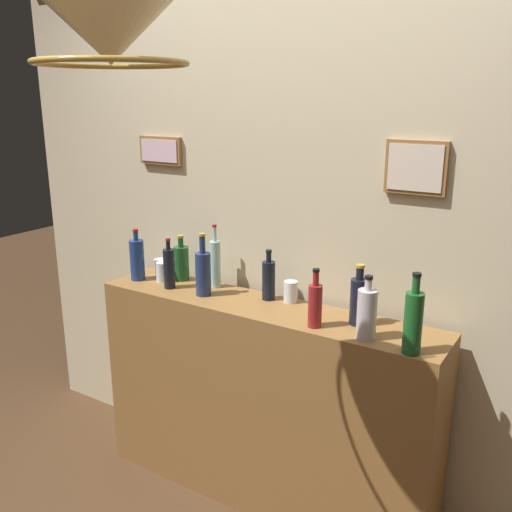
# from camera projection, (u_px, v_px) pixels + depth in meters

# --- Properties ---
(panelled_rear_partition) EXTENTS (3.38, 0.15, 2.75)m
(panelled_rear_partition) POSITION_uv_depth(u_px,v_px,m) (289.00, 207.00, 2.68)
(panelled_rear_partition) COLOR beige
(panelled_rear_partition) RESTS_ON ground
(bar_shelf_unit) EXTENTS (1.71, 0.33, 1.03)m
(bar_shelf_unit) POSITION_uv_depth(u_px,v_px,m) (261.00, 405.00, 2.74)
(bar_shelf_unit) COLOR olive
(bar_shelf_unit) RESTS_ON ground
(liquor_bottle_rum) EXTENTS (0.08, 0.08, 0.27)m
(liquor_bottle_rum) POSITION_uv_depth(u_px,v_px,m) (137.00, 259.00, 2.94)
(liquor_bottle_rum) COLOR navy
(liquor_bottle_rum) RESTS_ON bar_shelf_unit
(liquor_bottle_scotch) EXTENTS (0.08, 0.08, 0.24)m
(liquor_bottle_scotch) POSITION_uv_depth(u_px,v_px,m) (181.00, 262.00, 2.94)
(liquor_bottle_scotch) COLOR #1A4E21
(liquor_bottle_scotch) RESTS_ON bar_shelf_unit
(liquor_bottle_vodka) EXTENTS (0.06, 0.06, 0.26)m
(liquor_bottle_vodka) POSITION_uv_depth(u_px,v_px,m) (169.00, 268.00, 2.81)
(liquor_bottle_vodka) COLOR black
(liquor_bottle_vodka) RESTS_ON bar_shelf_unit
(liquor_bottle_vermouth) EXTENTS (0.08, 0.08, 0.26)m
(liquor_bottle_vermouth) POSITION_uv_depth(u_px,v_px,m) (367.00, 313.00, 2.22)
(liquor_bottle_vermouth) COLOR silver
(liquor_bottle_vermouth) RESTS_ON bar_shelf_unit
(liquor_bottle_port) EXTENTS (0.06, 0.06, 0.25)m
(liquor_bottle_port) POSITION_uv_depth(u_px,v_px,m) (315.00, 304.00, 2.34)
(liquor_bottle_port) COLOR maroon
(liquor_bottle_port) RESTS_ON bar_shelf_unit
(liquor_bottle_rye) EXTENTS (0.07, 0.07, 0.32)m
(liquor_bottle_rye) POSITION_uv_depth(u_px,v_px,m) (413.00, 321.00, 2.09)
(liquor_bottle_rye) COLOR #195523
(liquor_bottle_rye) RESTS_ON bar_shelf_unit
(liquor_bottle_amaro) EXTENTS (0.05, 0.05, 0.32)m
(liquor_bottle_amaro) POSITION_uv_depth(u_px,v_px,m) (215.00, 263.00, 2.82)
(liquor_bottle_amaro) COLOR #A2CEC8
(liquor_bottle_amaro) RESTS_ON bar_shelf_unit
(liquor_bottle_bourbon) EXTENTS (0.07, 0.07, 0.31)m
(liquor_bottle_bourbon) POSITION_uv_depth(u_px,v_px,m) (203.00, 272.00, 2.70)
(liquor_bottle_bourbon) COLOR navy
(liquor_bottle_bourbon) RESTS_ON bar_shelf_unit
(liquor_bottle_brandy) EXTENTS (0.06, 0.06, 0.24)m
(liquor_bottle_brandy) POSITION_uv_depth(u_px,v_px,m) (269.00, 279.00, 2.65)
(liquor_bottle_brandy) COLOR black
(liquor_bottle_brandy) RESTS_ON bar_shelf_unit
(liquor_bottle_mezcal) EXTENTS (0.07, 0.07, 0.26)m
(liquor_bottle_mezcal) POSITION_uv_depth(u_px,v_px,m) (359.00, 300.00, 2.36)
(liquor_bottle_mezcal) COLOR black
(liquor_bottle_mezcal) RESTS_ON bar_shelf_unit
(glass_tumbler_rocks) EXTENTS (0.08, 0.08, 0.09)m
(glass_tumbler_rocks) POSITION_uv_depth(u_px,v_px,m) (162.00, 267.00, 3.03)
(glass_tumbler_rocks) COLOR silver
(glass_tumbler_rocks) RESTS_ON bar_shelf_unit
(glass_tumbler_highball) EXTENTS (0.07, 0.07, 0.10)m
(glass_tumbler_highball) POSITION_uv_depth(u_px,v_px,m) (162.00, 272.00, 2.92)
(glass_tumbler_highball) COLOR silver
(glass_tumbler_highball) RESTS_ON bar_shelf_unit
(glass_tumbler_shot) EXTENTS (0.07, 0.07, 0.10)m
(glass_tumbler_shot) POSITION_uv_depth(u_px,v_px,m) (291.00, 292.00, 2.63)
(glass_tumbler_shot) COLOR silver
(glass_tumbler_shot) RESTS_ON bar_shelf_unit
(pendant_lamp) EXTENTS (0.44, 0.44, 0.59)m
(pendant_lamp) POSITION_uv_depth(u_px,v_px,m) (109.00, 28.00, 1.54)
(pendant_lamp) COLOR beige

